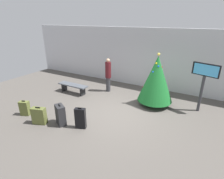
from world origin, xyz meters
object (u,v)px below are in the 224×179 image
(suitcase_1, at_px, (80,118))
(suitcase_3, at_px, (61,115))
(flight_info_kiosk, at_px, (204,78))
(suitcase_0, at_px, (39,116))
(waiting_bench, at_px, (73,86))
(traveller_0, at_px, (108,74))
(holiday_tree, at_px, (156,79))
(suitcase_2, at_px, (25,108))

(suitcase_1, bearing_deg, suitcase_3, -167.90)
(flight_info_kiosk, bearing_deg, suitcase_0, -141.52)
(waiting_bench, xyz_separation_m, traveller_0, (1.48, 1.15, 0.59))
(holiday_tree, relative_size, suitcase_0, 3.47)
(suitcase_0, bearing_deg, traveller_0, 81.66)
(traveller_0, bearing_deg, suitcase_1, -75.07)
(suitcase_3, bearing_deg, traveller_0, 92.15)
(holiday_tree, distance_m, waiting_bench, 4.30)
(traveller_0, height_order, suitcase_2, traveller_0)
(waiting_bench, xyz_separation_m, suitcase_1, (2.41, -2.36, 0.02))
(holiday_tree, distance_m, flight_info_kiosk, 1.87)
(holiday_tree, xyz_separation_m, suitcase_2, (-4.29, -3.53, -0.94))
(suitcase_0, relative_size, suitcase_3, 0.85)
(holiday_tree, bearing_deg, flight_info_kiosk, 10.93)
(flight_info_kiosk, xyz_separation_m, traveller_0, (-4.48, 0.01, -0.52))
(flight_info_kiosk, relative_size, suitcase_3, 2.56)
(suitcase_1, xyz_separation_m, suitcase_2, (-2.56, -0.39, -0.09))
(flight_info_kiosk, xyz_separation_m, suitcase_3, (-4.34, -3.67, -1.09))
(suitcase_1, height_order, suitcase_2, suitcase_1)
(traveller_0, xyz_separation_m, suitcase_0, (-0.59, -4.04, -0.63))
(suitcase_1, distance_m, suitcase_2, 2.60)
(waiting_bench, distance_m, traveller_0, 1.96)
(holiday_tree, xyz_separation_m, traveller_0, (-2.66, 0.36, -0.29))
(waiting_bench, bearing_deg, suitcase_1, -44.35)
(suitcase_0, distance_m, suitcase_2, 1.05)
(suitcase_1, bearing_deg, holiday_tree, 61.19)
(flight_info_kiosk, distance_m, traveller_0, 4.51)
(suitcase_1, relative_size, suitcase_3, 1.01)
(suitcase_1, height_order, suitcase_3, suitcase_1)
(traveller_0, xyz_separation_m, suitcase_3, (0.14, -3.67, -0.57))
(holiday_tree, xyz_separation_m, suitcase_1, (-1.73, -3.14, -0.85))
(flight_info_kiosk, xyz_separation_m, suitcase_1, (-3.55, -3.49, -1.09))
(waiting_bench, distance_m, suitcase_2, 2.75)
(holiday_tree, height_order, waiting_bench, holiday_tree)
(suitcase_1, bearing_deg, suitcase_0, -160.58)
(suitcase_0, bearing_deg, waiting_bench, 106.97)
(waiting_bench, height_order, suitcase_1, suitcase_1)
(holiday_tree, distance_m, suitcase_2, 5.64)
(traveller_0, bearing_deg, suitcase_2, -112.73)
(suitcase_0, relative_size, suitcase_2, 1.07)
(traveller_0, bearing_deg, waiting_bench, -142.15)
(traveller_0, relative_size, suitcase_1, 2.20)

